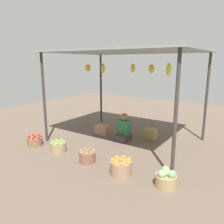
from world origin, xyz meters
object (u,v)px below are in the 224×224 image
(basket_oranges, at_px, (121,167))
(wooden_crate_near_vendor, at_px, (150,134))
(vendor_person, at_px, (124,130))
(wooden_crate_stacked_rear, at_px, (102,130))
(basket_cabbages, at_px, (166,178))
(basket_red_tomatoes, at_px, (35,141))
(basket_green_apples, at_px, (58,147))
(basket_potatoes, at_px, (87,157))

(basket_oranges, bearing_deg, wooden_crate_near_vendor, 100.39)
(vendor_person, distance_m, wooden_crate_stacked_rear, 0.81)
(vendor_person, xyz_separation_m, basket_cabbages, (1.88, -1.63, -0.14))
(basket_red_tomatoes, distance_m, basket_green_apples, 0.84)
(basket_potatoes, relative_size, basket_cabbages, 0.94)
(basket_green_apples, distance_m, wooden_crate_stacked_rear, 1.69)
(basket_green_apples, distance_m, basket_cabbages, 2.77)
(basket_cabbages, distance_m, wooden_crate_near_vendor, 2.50)
(basket_red_tomatoes, distance_m, wooden_crate_stacked_rear, 1.98)
(basket_red_tomatoes, bearing_deg, vendor_person, 44.05)
(basket_potatoes, bearing_deg, basket_oranges, -3.12)
(basket_oranges, xyz_separation_m, wooden_crate_near_vendor, (-0.41, 2.22, 0.00))
(basket_oranges, relative_size, basket_cabbages, 1.10)
(basket_red_tomatoes, relative_size, wooden_crate_near_vendor, 1.10)
(vendor_person, height_order, wooden_crate_near_vendor, vendor_person)
(basket_green_apples, bearing_deg, basket_oranges, -2.80)
(vendor_person, xyz_separation_m, wooden_crate_stacked_rear, (-0.79, 0.06, -0.15))
(basket_potatoes, xyz_separation_m, wooden_crate_near_vendor, (0.50, 2.17, 0.02))
(basket_potatoes, height_order, basket_cabbages, basket_cabbages)
(basket_cabbages, height_order, wooden_crate_near_vendor, basket_cabbages)
(basket_potatoes, distance_m, basket_oranges, 0.91)
(basket_potatoes, height_order, wooden_crate_near_vendor, wooden_crate_near_vendor)
(basket_cabbages, bearing_deg, wooden_crate_near_vendor, 121.30)
(basket_oranges, height_order, wooden_crate_stacked_rear, basket_oranges)
(vendor_person, height_order, basket_red_tomatoes, vendor_person)
(vendor_person, relative_size, basket_red_tomatoes, 1.97)
(vendor_person, xyz_separation_m, basket_oranges, (0.99, -1.72, -0.15))
(basket_potatoes, xyz_separation_m, basket_oranges, (0.91, -0.05, 0.02))
(basket_oranges, xyz_separation_m, basket_cabbages, (0.89, 0.09, 0.01))
(basket_green_apples, xyz_separation_m, basket_potatoes, (0.98, -0.04, 0.00))
(basket_green_apples, bearing_deg, basket_potatoes, -2.50)
(vendor_person, relative_size, wooden_crate_near_vendor, 2.17)
(basket_oranges, bearing_deg, vendor_person, 119.92)
(basket_green_apples, height_order, basket_oranges, basket_oranges)
(basket_cabbages, height_order, wooden_crate_stacked_rear, basket_cabbages)
(wooden_crate_stacked_rear, bearing_deg, basket_red_tomatoes, -118.50)
(wooden_crate_near_vendor, bearing_deg, basket_cabbages, -58.70)
(basket_red_tomatoes, xyz_separation_m, wooden_crate_stacked_rear, (0.95, 1.74, 0.03))
(vendor_person, xyz_separation_m, basket_red_tomatoes, (-1.74, -1.68, -0.18))
(basket_oranges, bearing_deg, basket_green_apples, 177.20)
(basket_green_apples, bearing_deg, basket_red_tomatoes, -176.19)
(vendor_person, relative_size, wooden_crate_stacked_rear, 1.85)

